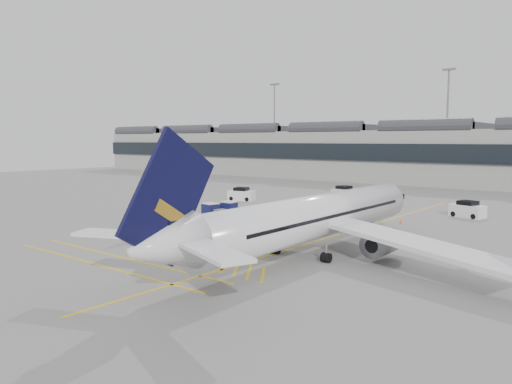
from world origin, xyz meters
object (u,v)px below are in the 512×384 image
Objects in this scene: baggage_cart_a at (293,218)px; ramp_agent_b at (274,222)px; airliner_main at (312,218)px; ramp_agent_a at (321,221)px; pushback_tug at (222,217)px; belt_loader at (332,223)px.

baggage_cart_a is 3.37m from ramp_agent_b.
airliner_main reaches higher than ramp_agent_a.
ramp_agent_a is 1.00× the size of ramp_agent_b.
baggage_cart_a is 0.71× the size of pushback_tug.
ramp_agent_a is at bearing -147.28° from ramp_agent_b.
pushback_tug is at bearing -14.32° from ramp_agent_b.
belt_loader is 4.02m from baggage_cart_a.
ramp_agent_a reaches higher than pushback_tug.
ramp_agent_a reaches higher than baggage_cart_a.
airliner_main is 10.40m from ramp_agent_b.
airliner_main is 17.23m from pushback_tug.
baggage_cart_a is at bearing -101.43° from ramp_agent_b.
airliner_main is 18.42× the size of baggage_cart_a.
baggage_cart_a is (-3.46, -1.99, 0.44)m from belt_loader.
ramp_agent_b reaches higher than baggage_cart_a.
pushback_tug is (-7.59, -2.82, -0.29)m from baggage_cart_a.
airliner_main is at bearing -123.30° from ramp_agent_a.
belt_loader reaches higher than pushback_tug.
ramp_agent_b is (-3.54, -5.37, 0.45)m from belt_loader.
ramp_agent_a is (3.44, -0.11, 0.01)m from baggage_cart_a.
baggage_cart_a is 1.04× the size of ramp_agent_a.
ramp_agent_b is 0.68× the size of pushback_tug.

